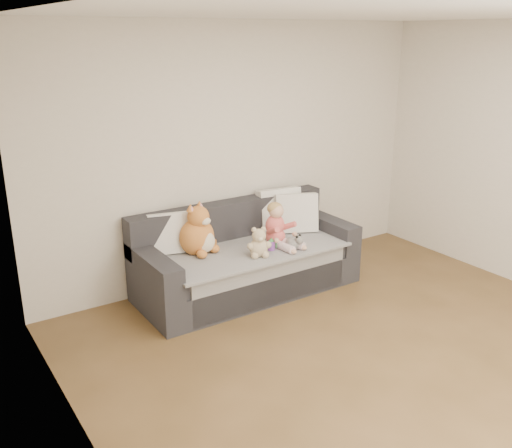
{
  "coord_description": "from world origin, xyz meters",
  "views": [
    {
      "loc": [
        -3.01,
        -2.41,
        2.47
      ],
      "look_at": [
        -0.21,
        1.87,
        0.75
      ],
      "focal_mm": 40.0,
      "sensor_mm": 36.0,
      "label": 1
    }
  ],
  "objects_px": {
    "sofa": "(246,261)",
    "plush_cat": "(198,234)",
    "toddler": "(278,227)",
    "teddy_bear": "(259,245)",
    "sippy_cup": "(271,244)"
  },
  "relations": [
    {
      "from": "sofa",
      "to": "plush_cat",
      "type": "distance_m",
      "value": 0.6
    },
    {
      "from": "toddler",
      "to": "sippy_cup",
      "type": "distance_m",
      "value": 0.2
    },
    {
      "from": "teddy_bear",
      "to": "sippy_cup",
      "type": "bearing_deg",
      "value": 39.18
    },
    {
      "from": "plush_cat",
      "to": "sippy_cup",
      "type": "bearing_deg",
      "value": -49.15
    },
    {
      "from": "teddy_bear",
      "to": "sofa",
      "type": "bearing_deg",
      "value": 100.78
    },
    {
      "from": "sofa",
      "to": "toddler",
      "type": "relative_size",
      "value": 4.89
    },
    {
      "from": "toddler",
      "to": "sippy_cup",
      "type": "relative_size",
      "value": 3.64
    },
    {
      "from": "teddy_bear",
      "to": "sippy_cup",
      "type": "relative_size",
      "value": 2.39
    },
    {
      "from": "toddler",
      "to": "plush_cat",
      "type": "height_order",
      "value": "plush_cat"
    },
    {
      "from": "teddy_bear",
      "to": "sippy_cup",
      "type": "height_order",
      "value": "teddy_bear"
    },
    {
      "from": "plush_cat",
      "to": "teddy_bear",
      "type": "relative_size",
      "value": 1.77
    },
    {
      "from": "sofa",
      "to": "plush_cat",
      "type": "height_order",
      "value": "plush_cat"
    },
    {
      "from": "sofa",
      "to": "plush_cat",
      "type": "relative_size",
      "value": 4.19
    },
    {
      "from": "toddler",
      "to": "plush_cat",
      "type": "relative_size",
      "value": 0.86
    },
    {
      "from": "toddler",
      "to": "teddy_bear",
      "type": "xyz_separation_m",
      "value": [
        -0.32,
        -0.15,
        -0.07
      ]
    }
  ]
}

